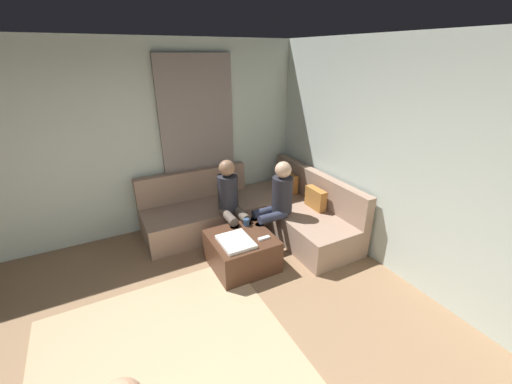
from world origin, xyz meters
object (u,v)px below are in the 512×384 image
at_px(game_remote, 264,238).
at_px(person_on_couch_back, 276,201).
at_px(ottoman, 242,251).
at_px(person_on_couch_side, 231,200).
at_px(sectional_couch, 256,213).
at_px(coffee_mug, 246,222).

bearing_deg(game_remote, person_on_couch_back, 135.10).
distance_m(ottoman, person_on_couch_side, 0.73).
relative_size(game_remote, person_on_couch_side, 0.12).
relative_size(sectional_couch, ottoman, 3.36).
bearing_deg(sectional_couch, ottoman, -39.88).
xyz_separation_m(sectional_couch, person_on_couch_side, (0.15, -0.47, 0.38)).
distance_m(sectional_couch, person_on_couch_back, 0.60).
relative_size(ottoman, person_on_couch_back, 0.63).
distance_m(ottoman, person_on_couch_back, 0.82).
bearing_deg(person_on_couch_back, coffee_mug, 93.42).
xyz_separation_m(person_on_couch_back, person_on_couch_side, (-0.31, -0.53, 0.00)).
height_order(sectional_couch, person_on_couch_back, person_on_couch_back).
bearing_deg(coffee_mug, sectional_couch, 139.85).
relative_size(ottoman, person_on_couch_side, 0.63).
distance_m(coffee_mug, person_on_couch_side, 0.39).
xyz_separation_m(sectional_couch, person_on_couch_back, (0.46, 0.06, 0.38)).
bearing_deg(coffee_mug, ottoman, -39.29).
bearing_deg(coffee_mug, person_on_couch_side, -169.47).
distance_m(coffee_mug, person_on_couch_back, 0.50).
distance_m(sectional_couch, game_remote, 0.97).
xyz_separation_m(sectional_couch, ottoman, (0.71, -0.59, -0.07)).
xyz_separation_m(ottoman, coffee_mug, (-0.22, 0.18, 0.26)).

